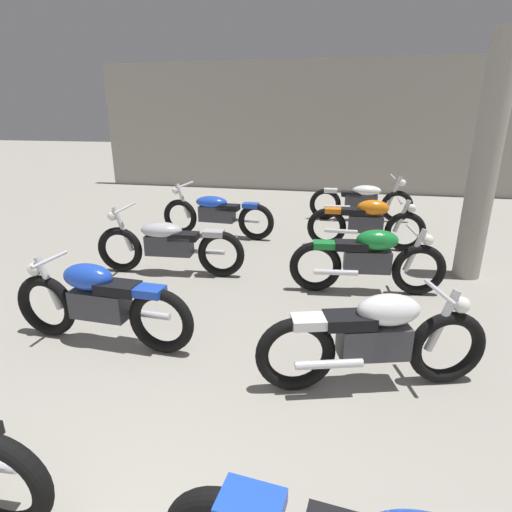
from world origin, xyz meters
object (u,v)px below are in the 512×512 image
at_px(motorcycle_left_row_3, 216,213).
at_px(motorcycle_left_row_2, 168,244).
at_px(support_pillar, 485,162).
at_px(motorcycle_right_row_4, 362,200).
at_px(motorcycle_right_row_2, 368,259).
at_px(motorcycle_left_row_1, 99,302).
at_px(motorcycle_right_row_3, 366,222).
at_px(motorcycle_right_row_1, 375,338).

bearing_deg(motorcycle_left_row_3, motorcycle_left_row_2, -92.95).
distance_m(support_pillar, motorcycle_right_row_4, 3.48).
relative_size(motorcycle_left_row_2, motorcycle_right_row_2, 1.10).
bearing_deg(motorcycle_left_row_2, motorcycle_left_row_1, -86.70).
distance_m(motorcycle_left_row_1, motorcycle_right_row_4, 6.30).
relative_size(motorcycle_left_row_1, motorcycle_right_row_2, 1.00).
distance_m(motorcycle_left_row_1, motorcycle_right_row_3, 4.61).
relative_size(motorcycle_left_row_3, motorcycle_right_row_2, 1.10).
height_order(motorcycle_left_row_1, motorcycle_right_row_3, same).
height_order(motorcycle_left_row_2, motorcycle_right_row_4, same).
bearing_deg(motorcycle_left_row_2, motorcycle_right_row_2, -1.84).
relative_size(support_pillar, motorcycle_left_row_3, 1.47).
xyz_separation_m(motorcycle_left_row_2, motorcycle_right_row_2, (2.75, -0.09, 0.01)).
relative_size(motorcycle_left_row_2, motorcycle_right_row_4, 1.00).
height_order(motorcycle_right_row_2, motorcycle_right_row_3, same).
bearing_deg(motorcycle_right_row_3, motorcycle_left_row_2, -146.95).
bearing_deg(motorcycle_right_row_3, motorcycle_left_row_1, -125.61).
relative_size(motorcycle_left_row_1, motorcycle_left_row_2, 0.91).
relative_size(motorcycle_left_row_2, motorcycle_left_row_3, 1.00).
distance_m(motorcycle_left_row_3, motorcycle_right_row_1, 4.82).
height_order(motorcycle_left_row_3, motorcycle_right_row_2, motorcycle_left_row_3).
distance_m(motorcycle_left_row_3, motorcycle_right_row_2, 3.35).
bearing_deg(motorcycle_right_row_3, motorcycle_right_row_1, -90.95).
distance_m(support_pillar, motorcycle_right_row_2, 2.04).
height_order(motorcycle_right_row_1, motorcycle_right_row_3, same).
bearing_deg(motorcycle_left_row_3, motorcycle_right_row_1, -56.93).
xyz_separation_m(motorcycle_left_row_1, motorcycle_right_row_4, (2.66, 5.71, -0.01)).
height_order(support_pillar, motorcycle_right_row_3, support_pillar).
height_order(motorcycle_right_row_1, motorcycle_right_row_2, same).
distance_m(motorcycle_left_row_1, motorcycle_right_row_2, 3.22).
height_order(motorcycle_left_row_1, motorcycle_left_row_2, motorcycle_left_row_2).
xyz_separation_m(support_pillar, motorcycle_right_row_4, (-1.41, 2.97, -1.15)).
bearing_deg(motorcycle_left_row_2, motorcycle_left_row_3, 87.05).
relative_size(support_pillar, motorcycle_right_row_3, 1.62).
distance_m(support_pillar, motorcycle_left_row_3, 4.39).
height_order(support_pillar, motorcycle_right_row_4, support_pillar).
height_order(motorcycle_left_row_1, motorcycle_right_row_1, same).
relative_size(motorcycle_left_row_1, motorcycle_right_row_1, 1.03).
relative_size(support_pillar, motorcycle_left_row_2, 1.47).
bearing_deg(support_pillar, motorcycle_right_row_2, -147.59).
bearing_deg(motorcycle_right_row_4, motorcycle_right_row_3, -89.16).
bearing_deg(motorcycle_right_row_1, motorcycle_right_row_2, 89.37).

